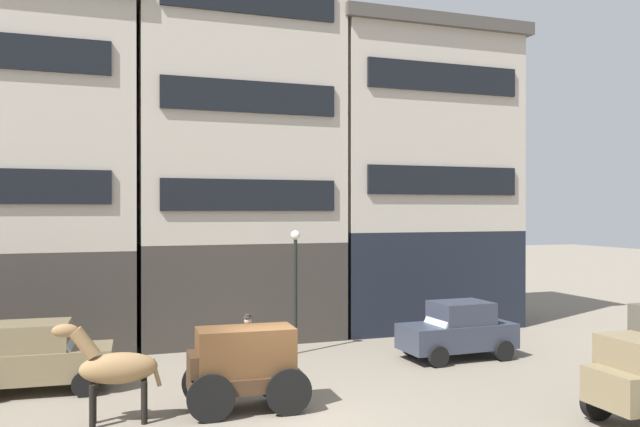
{
  "coord_description": "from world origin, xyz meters",
  "views": [
    {
      "loc": [
        -4.3,
        -14.31,
        4.79
      ],
      "look_at": [
        1.56,
        2.09,
        4.7
      ],
      "focal_mm": 36.54,
      "sensor_mm": 36.0,
      "label": 1
    }
  ],
  "objects_px": {
    "streetlamp_curbside": "(295,274)",
    "fire_hydrant_curbside": "(453,329)",
    "cargo_wagon": "(243,363)",
    "sedan_dark": "(458,330)",
    "draft_horse": "(114,367)",
    "sedan_parked_curb": "(38,357)",
    "pedestrian_officer": "(248,342)"
  },
  "relations": [
    {
      "from": "sedan_dark",
      "to": "fire_hydrant_curbside",
      "type": "xyz_separation_m",
      "value": [
        1.36,
        2.51,
        -0.49
      ]
    },
    {
      "from": "sedan_parked_curb",
      "to": "fire_hydrant_curbside",
      "type": "bearing_deg",
      "value": 8.72
    },
    {
      "from": "sedan_parked_curb",
      "to": "streetlamp_curbside",
      "type": "bearing_deg",
      "value": 14.9
    },
    {
      "from": "cargo_wagon",
      "to": "sedan_dark",
      "type": "relative_size",
      "value": 0.8
    },
    {
      "from": "draft_horse",
      "to": "fire_hydrant_curbside",
      "type": "height_order",
      "value": "draft_horse"
    },
    {
      "from": "cargo_wagon",
      "to": "draft_horse",
      "type": "xyz_separation_m",
      "value": [
        -2.95,
        0.0,
        0.12
      ]
    },
    {
      "from": "draft_horse",
      "to": "fire_hydrant_curbside",
      "type": "xyz_separation_m",
      "value": [
        12.08,
        5.53,
        -0.84
      ]
    },
    {
      "from": "draft_horse",
      "to": "streetlamp_curbside",
      "type": "height_order",
      "value": "streetlamp_curbside"
    },
    {
      "from": "pedestrian_officer",
      "to": "sedan_parked_curb",
      "type": "bearing_deg",
      "value": 176.97
    },
    {
      "from": "cargo_wagon",
      "to": "sedan_dark",
      "type": "xyz_separation_m",
      "value": [
        7.77,
        3.03,
        -0.23
      ]
    },
    {
      "from": "sedan_dark",
      "to": "pedestrian_officer",
      "type": "height_order",
      "value": "sedan_dark"
    },
    {
      "from": "draft_horse",
      "to": "pedestrian_officer",
      "type": "xyz_separation_m",
      "value": [
        3.8,
        3.11,
        -0.29
      ]
    },
    {
      "from": "sedan_dark",
      "to": "streetlamp_curbside",
      "type": "bearing_deg",
      "value": 152.65
    },
    {
      "from": "draft_horse",
      "to": "streetlamp_curbside",
      "type": "xyz_separation_m",
      "value": [
        5.98,
        5.47,
        1.4
      ]
    },
    {
      "from": "draft_horse",
      "to": "fire_hydrant_curbside",
      "type": "relative_size",
      "value": 2.83
    },
    {
      "from": "streetlamp_curbside",
      "to": "sedan_parked_curb",
      "type": "bearing_deg",
      "value": -165.1
    },
    {
      "from": "draft_horse",
      "to": "streetlamp_curbside",
      "type": "relative_size",
      "value": 0.57
    },
    {
      "from": "draft_horse",
      "to": "pedestrian_officer",
      "type": "height_order",
      "value": "draft_horse"
    },
    {
      "from": "pedestrian_officer",
      "to": "streetlamp_curbside",
      "type": "relative_size",
      "value": 0.44
    },
    {
      "from": "sedan_dark",
      "to": "fire_hydrant_curbside",
      "type": "bearing_deg",
      "value": 61.53
    },
    {
      "from": "sedan_dark",
      "to": "sedan_parked_curb",
      "type": "bearing_deg",
      "value": 178.28
    },
    {
      "from": "cargo_wagon",
      "to": "fire_hydrant_curbside",
      "type": "bearing_deg",
      "value": 31.24
    },
    {
      "from": "draft_horse",
      "to": "sedan_parked_curb",
      "type": "distance_m",
      "value": 3.87
    },
    {
      "from": "sedan_dark",
      "to": "fire_hydrant_curbside",
      "type": "height_order",
      "value": "sedan_dark"
    },
    {
      "from": "cargo_wagon",
      "to": "sedan_parked_curb",
      "type": "relative_size",
      "value": 0.79
    },
    {
      "from": "streetlamp_curbside",
      "to": "fire_hydrant_curbside",
      "type": "height_order",
      "value": "streetlamp_curbside"
    },
    {
      "from": "sedan_dark",
      "to": "fire_hydrant_curbside",
      "type": "distance_m",
      "value": 2.89
    },
    {
      "from": "sedan_dark",
      "to": "pedestrian_officer",
      "type": "distance_m",
      "value": 6.92
    },
    {
      "from": "sedan_dark",
      "to": "streetlamp_curbside",
      "type": "relative_size",
      "value": 0.91
    },
    {
      "from": "fire_hydrant_curbside",
      "to": "sedan_dark",
      "type": "bearing_deg",
      "value": -118.47
    },
    {
      "from": "streetlamp_curbside",
      "to": "fire_hydrant_curbside",
      "type": "distance_m",
      "value": 6.49
    },
    {
      "from": "pedestrian_officer",
      "to": "draft_horse",
      "type": "bearing_deg",
      "value": -140.71
    }
  ]
}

